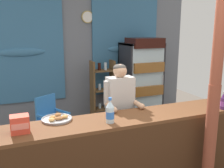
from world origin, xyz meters
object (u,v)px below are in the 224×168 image
shopkeeper (120,104)px  plastic_lawn_chair (51,117)px  drink_fridge (142,76)px  soda_bottle_water (110,112)px  soda_bottle_grape_soda (223,102)px  snack_box_crackers (20,124)px  stall_counter (128,148)px  pastry_tray (57,119)px  timber_post (215,89)px  bottle_shelf_rack (103,92)px

shopkeeper → plastic_lawn_chair: bearing=125.0°
drink_fridge → soda_bottle_water: size_ratio=6.00×
soda_bottle_grape_soda → snack_box_crackers: 2.59m
soda_bottle_water → soda_bottle_grape_soda: soda_bottle_water is taller
stall_counter → drink_fridge: (1.36, 2.18, 0.42)m
shopkeeper → drink_fridge: bearing=52.7°
drink_fridge → pastry_tray: size_ratio=5.05×
shopkeeper → snack_box_crackers: size_ratio=8.03×
soda_bottle_grape_soda → pastry_tray: soda_bottle_grape_soda is taller
soda_bottle_grape_soda → timber_post: bearing=-149.5°
stall_counter → pastry_tray: bearing=157.5°
timber_post → bottle_shelf_rack: (-0.46, 2.63, -0.60)m
timber_post → soda_bottle_water: timber_post is taller
drink_fridge → pastry_tray: 2.84m
plastic_lawn_chair → soda_bottle_grape_soda: size_ratio=3.46×
drink_fridge → shopkeeper: bearing=-127.3°
stall_counter → drink_fridge: bearing=58.1°
stall_counter → shopkeeper: bearing=75.8°
soda_bottle_grape_soda → stall_counter: bearing=176.3°
drink_fridge → snack_box_crackers: drink_fridge is taller
bottle_shelf_rack → stall_counter: bearing=-102.5°
soda_bottle_water → pastry_tray: (-0.56, 0.31, -0.11)m
stall_counter → snack_box_crackers: (-1.21, 0.10, 0.45)m
bottle_shelf_rack → soda_bottle_grape_soda: bottle_shelf_rack is taller
shopkeeper → bottle_shelf_rack: bearing=78.1°
stall_counter → bottle_shelf_rack: 2.36m
plastic_lawn_chair → soda_bottle_water: soda_bottle_water is taller
bottle_shelf_rack → soda_bottle_water: bearing=-107.9°
stall_counter → plastic_lawn_chair: bearing=110.7°
bottle_shelf_rack → shopkeeper: (-0.36, -1.72, 0.25)m
snack_box_crackers → timber_post: bearing=-11.0°
timber_post → soda_bottle_grape_soda: timber_post is taller
timber_post → snack_box_crackers: size_ratio=14.29×
drink_fridge → plastic_lawn_chair: size_ratio=2.11×
stall_counter → timber_post: (0.97, -0.32, 0.72)m
stall_counter → plastic_lawn_chair: size_ratio=4.43×
plastic_lawn_chair → soda_bottle_grape_soda: (2.02, -1.83, 0.56)m
soda_bottle_water → soda_bottle_grape_soda: (1.60, -0.10, -0.02)m
shopkeeper → pastry_tray: 0.97m
timber_post → soda_bottle_water: bearing=164.5°
bottle_shelf_rack → snack_box_crackers: bottle_shelf_rack is taller
soda_bottle_water → snack_box_crackers: 0.99m
soda_bottle_water → shopkeeper: bearing=56.5°
drink_fridge → shopkeeper: drink_fridge is taller
soda_bottle_grape_soda → bottle_shelf_rack: bearing=109.6°
bottle_shelf_rack → snack_box_crackers: 2.82m
timber_post → shopkeeper: timber_post is taller
plastic_lawn_chair → shopkeeper: bearing=-55.0°
plastic_lawn_chair → soda_bottle_water: 1.87m
drink_fridge → soda_bottle_grape_soda: (0.01, -2.27, 0.05)m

